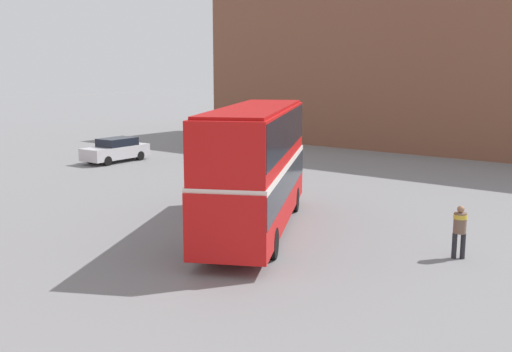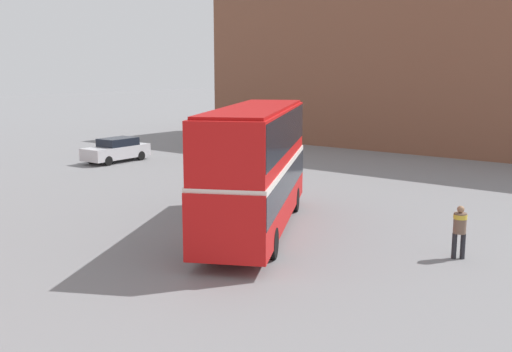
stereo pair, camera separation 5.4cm
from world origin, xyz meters
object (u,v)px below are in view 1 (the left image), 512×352
object	(u,v)px
double_decker_bus	(256,161)
pedestrian_foreground	(460,226)
parked_car_kerb_near	(116,150)
parked_car_kerb_far	(239,152)

from	to	relation	value
double_decker_bus	pedestrian_foreground	distance (m)	7.52
pedestrian_foreground	parked_car_kerb_near	world-z (taller)	pedestrian_foreground
parked_car_kerb_far	pedestrian_foreground	bearing A→B (deg)	-133.59
parked_car_kerb_near	parked_car_kerb_far	world-z (taller)	parked_car_kerb_near
pedestrian_foreground	parked_car_kerb_far	distance (m)	21.00
double_decker_bus	pedestrian_foreground	bearing A→B (deg)	-107.37
pedestrian_foreground	parked_car_kerb_near	size ratio (longest dim) A/B	0.37
pedestrian_foreground	parked_car_kerb_far	xyz separation A→B (m)	(10.70, 18.07, -0.31)
double_decker_bus	pedestrian_foreground	world-z (taller)	double_decker_bus
double_decker_bus	parked_car_kerb_near	xyz separation A→B (m)	(7.78, 17.84, -1.89)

